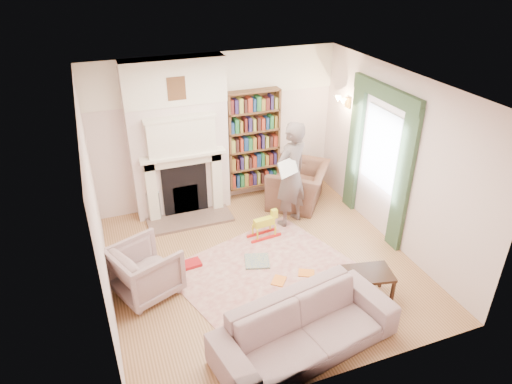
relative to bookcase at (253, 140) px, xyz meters
name	(u,v)px	position (x,y,z in m)	size (l,w,h in m)	color
floor	(262,264)	(-0.65, -2.12, -1.18)	(4.50, 4.50, 0.00)	brown
ceiling	(263,87)	(-0.65, -2.12, 1.62)	(4.50, 4.50, 0.00)	white
wall_back	(217,131)	(-0.65, 0.13, 0.22)	(4.50, 4.50, 0.00)	beige
wall_front	(343,282)	(-0.65, -4.37, 0.22)	(4.50, 4.50, 0.00)	beige
wall_left	(96,214)	(-2.90, -2.12, 0.22)	(4.50, 4.50, 0.00)	beige
wall_right	(396,161)	(1.60, -2.12, 0.22)	(4.50, 4.50, 0.00)	beige
fireplace	(179,141)	(-1.40, -0.07, 0.21)	(1.70, 0.58, 2.80)	beige
bookcase	(253,140)	(0.00, 0.00, 0.00)	(1.00, 0.24, 1.85)	brown
window	(381,149)	(1.58, -1.72, 0.27)	(0.02, 0.90, 1.30)	silver
curtain_left	(403,181)	(1.55, -2.42, 0.02)	(0.07, 0.32, 2.40)	#2C442D
curtain_right	(355,147)	(1.55, -1.02, 0.02)	(0.07, 0.32, 2.40)	#2C442D
pelmet	(386,93)	(1.54, -1.72, 1.20)	(0.09, 1.70, 0.24)	#2C442D
wall_sconce	(338,104)	(1.38, -0.62, 0.72)	(0.20, 0.24, 0.24)	gold
rug	(262,270)	(-0.69, -2.27, -1.17)	(2.50, 1.93, 0.01)	beige
armchair_reading	(298,185)	(0.70, -0.57, -0.80)	(1.15, 1.01, 0.75)	#4A2F27
armchair_left	(146,270)	(-2.40, -2.14, -0.80)	(0.81, 0.83, 0.76)	#A9998B
sofa	(305,328)	(-0.77, -3.88, -0.84)	(2.28, 0.89, 0.67)	gray
man_reading	(291,175)	(0.25, -1.17, -0.23)	(0.69, 0.45, 1.90)	#574946
newspaper	(288,168)	(0.10, -1.37, 0.02)	(0.39, 0.02, 0.28)	white
coffee_table	(365,285)	(0.41, -3.35, -0.95)	(0.70, 0.45, 0.45)	#342112
paraffin_heater	(154,206)	(-1.98, -0.22, -0.90)	(0.24, 0.24, 0.55)	#B2B4BA
rocking_horse	(264,225)	(-0.35, -1.45, -0.93)	(0.56, 0.22, 0.49)	gold
board_game	(257,261)	(-0.71, -2.07, -1.15)	(0.38, 0.38, 0.03)	gold
game_box_lid	(190,264)	(-1.70, -1.78, -1.14)	(0.32, 0.22, 0.05)	#A21218
comic_annuals	(293,277)	(-0.34, -2.60, -1.16)	(0.75, 0.30, 0.02)	red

